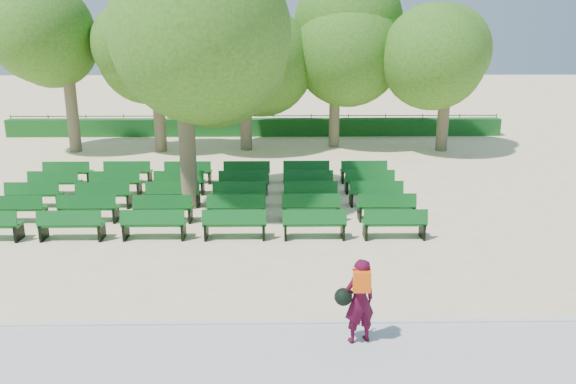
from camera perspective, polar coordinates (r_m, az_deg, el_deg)
The scene contains 9 objects.
ground at distance 16.45m, azimuth -5.27°, elevation -2.77°, with size 120.00×120.00×0.00m, color beige.
paving at distance 9.74m, azimuth -8.52°, elevation -16.54°, with size 30.00×2.20×0.06m, color beige.
curb at distance 10.71m, azimuth -7.73°, elevation -13.17°, with size 30.00×0.12×0.10m, color silver.
hedge at distance 29.97m, azimuth -3.37°, elevation 6.58°, with size 26.00×0.70×0.90m, color #15551D.
fence at distance 30.43m, azimuth -3.32°, elevation 5.87°, with size 26.00×0.10×1.02m, color black, non-canonical shape.
tree_line at distance 26.11m, azimuth -3.70°, elevation 4.21°, with size 21.80×6.80×7.04m, color #3B701E, non-canonical shape.
bench_array at distance 17.77m, azimuth -8.17°, elevation -1.17°, with size 1.67×0.56×1.05m.
tree_among at distance 17.00m, azimuth -10.65°, elevation 13.95°, with size 5.19×5.19×7.11m.
person at distance 9.79m, azimuth 7.15°, elevation -10.81°, with size 0.76×0.52×1.53m.
Camera 1 is at (1.24, -15.56, 5.20)m, focal length 35.00 mm.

